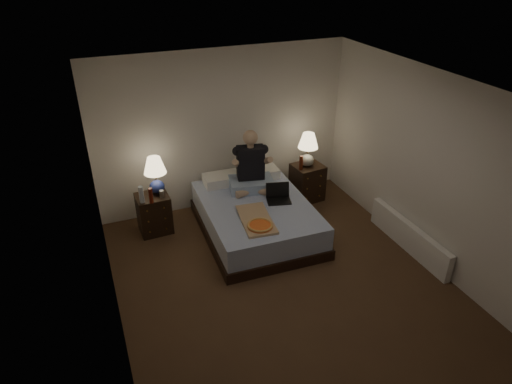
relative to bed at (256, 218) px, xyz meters
name	(u,v)px	position (x,y,z in m)	size (l,w,h in m)	color
floor	(282,282)	(-0.12, -1.18, -0.25)	(4.00, 4.50, 0.00)	#523823
ceiling	(289,89)	(-0.12, -1.18, 2.25)	(4.00, 4.50, 0.00)	white
wall_back	(223,130)	(-0.12, 1.07, 1.00)	(4.00, 2.50, 0.00)	white
wall_front	(415,335)	(-0.12, -3.43, 1.00)	(4.00, 2.50, 0.00)	white
wall_left	(104,234)	(-2.12, -1.18, 1.00)	(4.50, 2.50, 0.00)	white
wall_right	(426,168)	(1.88, -1.18, 1.00)	(4.50, 2.50, 0.00)	white
bed	(256,218)	(0.00, 0.00, 0.00)	(1.47, 1.96, 0.49)	#556EAB
nightstand_left	(154,213)	(-1.38, 0.61, 0.05)	(0.46, 0.41, 0.59)	black
nightstand_right	(307,182)	(1.16, 0.62, 0.06)	(0.47, 0.42, 0.61)	black
lamp_left	(156,175)	(-1.28, 0.68, 0.63)	(0.32, 0.32, 0.56)	navy
lamp_right	(308,150)	(1.14, 0.63, 0.65)	(0.32, 0.32, 0.56)	#979890
water_bottle	(141,195)	(-1.54, 0.47, 0.47)	(0.07, 0.07, 0.25)	silver
soda_can	(162,194)	(-1.25, 0.54, 0.40)	(0.07, 0.07, 0.10)	#B0B0AB
beer_bottle_left	(151,196)	(-1.42, 0.41, 0.46)	(0.06, 0.06, 0.23)	#5D1A0D
beer_bottle_right	(301,163)	(0.99, 0.55, 0.48)	(0.06, 0.06, 0.23)	#591E0C
person	(251,161)	(0.09, 0.44, 0.71)	(0.66, 0.52, 0.93)	black
laptop	(279,194)	(0.33, -0.06, 0.37)	(0.34, 0.28, 0.24)	black
pizza_box	(260,226)	(-0.20, -0.62, 0.29)	(0.40, 0.76, 0.08)	tan
radiator	(409,237)	(1.81, -1.19, -0.05)	(0.10, 1.60, 0.40)	white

